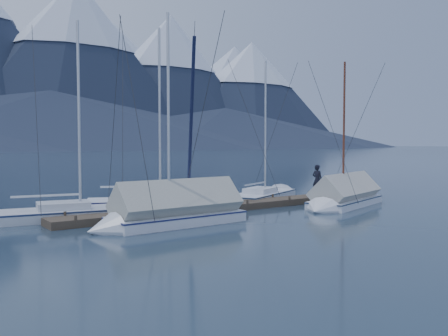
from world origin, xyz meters
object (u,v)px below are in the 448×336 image
Objects in this scene: sailboat_covered_near at (342,199)px; sailboat_open_left at (92,214)px; sailboat_open_right at (268,195)px; person at (317,180)px; sailboat_covered_far at (166,215)px; sailboat_open_mid at (171,204)px.

sailboat_open_left is at bearing 160.76° from sailboat_covered_near.
person is at bearing -62.53° from sailboat_open_right.
sailboat_covered_near is 10.73m from sailboat_covered_far.
person is (0.91, 2.68, 0.83)m from sailboat_covered_near.
sailboat_open_left reaches higher than sailboat_covered_far.
sailboat_open_left is at bearing -170.30° from sailboat_open_mid.
sailboat_covered_near is 2.95m from person.
sailboat_open_left is 0.95× the size of sailboat_open_mid.
sailboat_open_mid is 1.08× the size of sailboat_covered_far.
sailboat_covered_far reaches higher than sailboat_open_right.
sailboat_open_left reaches higher than sailboat_covered_near.
sailboat_open_right reaches higher than sailboat_covered_near.
sailboat_open_right reaches higher than person.
sailboat_open_right is (11.91, 1.14, -0.01)m from sailboat_open_left.
person is (11.63, 2.32, 0.79)m from sailboat_covered_far.
sailboat_open_mid is at bearing 64.88° from person.
sailboat_open_mid is at bearing -177.30° from sailboat_open_right.
sailboat_open_left is 11.97m from sailboat_open_right.
sailboat_covered_far is at bearing -121.25° from sailboat_open_mid.
sailboat_covered_far is 5.26× the size of person.
sailboat_open_right is 11.40m from sailboat_covered_far.
person is at bearing 11.30° from sailboat_covered_far.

